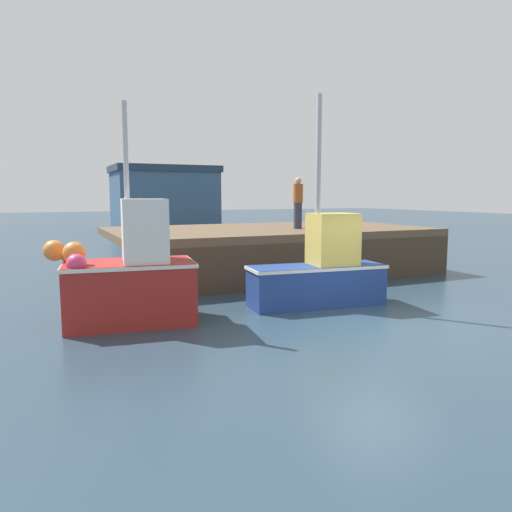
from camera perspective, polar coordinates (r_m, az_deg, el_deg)
ground at (r=11.07m, az=13.81°, el=-7.97°), size 120.00×160.00×0.10m
pier at (r=17.11m, az=2.23°, el=2.23°), size 11.21×6.13×1.63m
fishing_boat_near_left at (r=10.93m, az=-14.56°, el=-2.31°), size 3.19×2.01×4.77m
fishing_boat_near_right at (r=12.45m, az=7.64°, el=-1.84°), size 3.63×1.48×5.27m
dockworker at (r=17.12m, az=4.97°, el=6.25°), size 0.34×0.34×1.79m
warehouse at (r=39.25m, az=-10.76°, el=6.69°), size 7.96×5.53×5.08m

